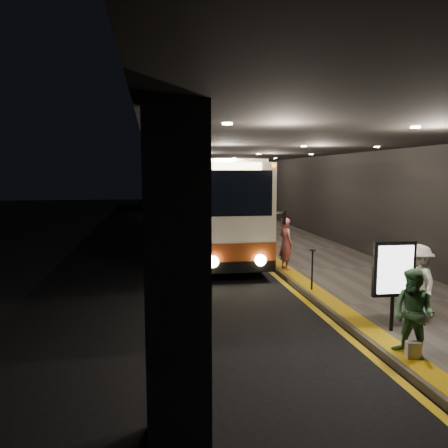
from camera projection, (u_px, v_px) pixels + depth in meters
ground at (211, 284)px, 13.90m from camera, size 90.00×90.00×0.00m
lane_line_white at (153, 256)px, 18.51m from camera, size 0.12×50.00×0.01m
kerb_stripe_yellow at (249, 253)px, 19.18m from camera, size 0.18×50.00×0.01m
sidewalk at (301, 250)px, 19.55m from camera, size 4.50×50.00×0.15m
tactile_strip at (260, 250)px, 19.24m from camera, size 0.50×50.00×0.01m
terminal_wall at (350, 185)px, 19.57m from camera, size 0.10×50.00×6.00m
support_columns at (160, 207)px, 17.32m from camera, size 0.80×24.80×4.40m
canopy at (253, 148)px, 18.66m from camera, size 9.00×50.00×0.40m
coach_main at (211, 210)px, 19.68m from camera, size 2.59×12.47×3.87m
coach_second at (194, 198)px, 29.80m from camera, size 2.56×12.01×3.77m
coach_third at (178, 188)px, 44.96m from camera, size 2.81×12.89×4.05m
passenger_boarding at (286, 244)px, 15.27m from camera, size 0.59×0.76×1.84m
passenger_waiting_green at (414, 314)px, 8.02m from camera, size 0.80×0.94×1.65m
passenger_waiting_white at (419, 282)px, 10.15m from camera, size 0.65×1.18×1.75m
bag_polka at (410, 306)px, 10.51m from camera, size 0.35×0.22×0.39m
bag_plain at (413, 350)px, 8.01m from camera, size 0.28×0.19×0.32m
info_sign at (394, 271)px, 9.28m from camera, size 0.93×0.16×1.96m
stanchion_post at (312, 270)px, 12.64m from camera, size 0.05×0.05×1.18m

